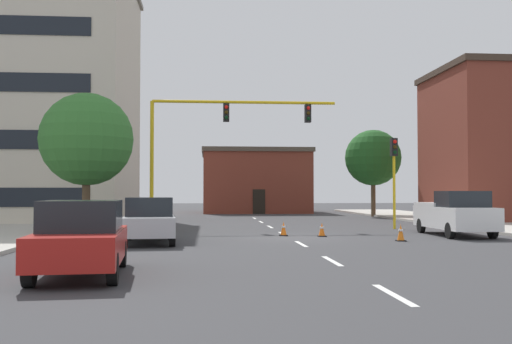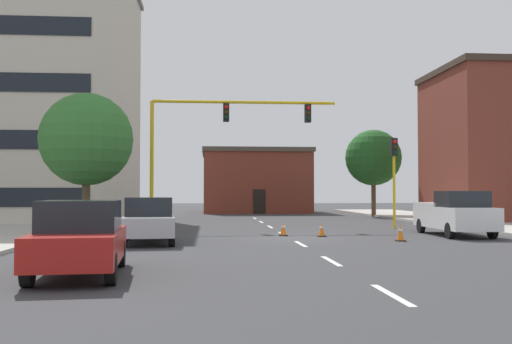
{
  "view_description": "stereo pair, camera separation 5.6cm",
  "coord_description": "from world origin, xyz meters",
  "px_view_note": "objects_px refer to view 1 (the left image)",
  "views": [
    {
      "loc": [
        -3.5,
        -24.96,
        1.93
      ],
      "look_at": [
        -0.76,
        8.37,
        3.08
      ],
      "focal_mm": 41.56,
      "sensor_mm": 36.0,
      "label": 1
    },
    {
      "loc": [
        -3.45,
        -24.96,
        1.93
      ],
      "look_at": [
        -0.76,
        8.37,
        3.08
      ],
      "focal_mm": 41.56,
      "sensor_mm": 36.0,
      "label": 2
    }
  ],
  "objects_px": {
    "traffic_cone_roadside_b": "(401,233)",
    "traffic_light_pole_right": "(394,162)",
    "sedan_red_near_left": "(81,237)",
    "traffic_signal_gantry": "(180,185)",
    "pickup_truck_white": "(455,214)",
    "sedan_silver_mid_left": "(149,220)",
    "traffic_cone_roadside_a": "(284,229)",
    "traffic_cone_roadside_c": "(322,230)",
    "tree_left_near": "(87,140)",
    "tree_right_far": "(373,158)"
  },
  "relations": [
    {
      "from": "traffic_light_pole_right",
      "to": "traffic_cone_roadside_a",
      "type": "xyz_separation_m",
      "value": [
        -6.47,
        -4.41,
        -3.22
      ]
    },
    {
      "from": "traffic_light_pole_right",
      "to": "sedan_silver_mid_left",
      "type": "distance_m",
      "value": 14.58
    },
    {
      "from": "tree_right_far",
      "to": "tree_left_near",
      "type": "bearing_deg",
      "value": -134.62
    },
    {
      "from": "tree_left_near",
      "to": "traffic_signal_gantry",
      "type": "bearing_deg",
      "value": 44.65
    },
    {
      "from": "traffic_light_pole_right",
      "to": "traffic_cone_roadside_b",
      "type": "height_order",
      "value": "traffic_light_pole_right"
    },
    {
      "from": "traffic_cone_roadside_b",
      "to": "traffic_light_pole_right",
      "type": "bearing_deg",
      "value": 73.84
    },
    {
      "from": "traffic_light_pole_right",
      "to": "tree_left_near",
      "type": "bearing_deg",
      "value": -168.54
    },
    {
      "from": "tree_right_far",
      "to": "traffic_cone_roadside_b",
      "type": "xyz_separation_m",
      "value": [
        -5.6,
        -23.5,
        -4.37
      ]
    },
    {
      "from": "traffic_light_pole_right",
      "to": "sedan_red_near_left",
      "type": "relative_size",
      "value": 1.04
    },
    {
      "from": "tree_left_near",
      "to": "sedan_red_near_left",
      "type": "distance_m",
      "value": 14.1
    },
    {
      "from": "traffic_cone_roadside_a",
      "to": "sedan_red_near_left",
      "type": "bearing_deg",
      "value": -117.39
    },
    {
      "from": "tree_left_near",
      "to": "pickup_truck_white",
      "type": "relative_size",
      "value": 1.18
    },
    {
      "from": "traffic_light_pole_right",
      "to": "tree_left_near",
      "type": "distance_m",
      "value": 15.67
    },
    {
      "from": "sedan_red_near_left",
      "to": "traffic_cone_roadside_a",
      "type": "bearing_deg",
      "value": 62.61
    },
    {
      "from": "tree_right_far",
      "to": "traffic_signal_gantry",
      "type": "bearing_deg",
      "value": -134.42
    },
    {
      "from": "traffic_cone_roadside_a",
      "to": "sedan_silver_mid_left",
      "type": "bearing_deg",
      "value": -148.82
    },
    {
      "from": "traffic_signal_gantry",
      "to": "traffic_cone_roadside_b",
      "type": "distance_m",
      "value": 12.61
    },
    {
      "from": "traffic_signal_gantry",
      "to": "traffic_cone_roadside_c",
      "type": "xyz_separation_m",
      "value": [
        6.45,
        -5.84,
        -2.04
      ]
    },
    {
      "from": "tree_right_far",
      "to": "traffic_cone_roadside_b",
      "type": "height_order",
      "value": "tree_right_far"
    },
    {
      "from": "sedan_red_near_left",
      "to": "traffic_signal_gantry",
      "type": "bearing_deg",
      "value": 85.25
    },
    {
      "from": "sedan_silver_mid_left",
      "to": "traffic_cone_roadside_a",
      "type": "bearing_deg",
      "value": 31.18
    },
    {
      "from": "tree_right_far",
      "to": "traffic_cone_roadside_b",
      "type": "bearing_deg",
      "value": -103.41
    },
    {
      "from": "pickup_truck_white",
      "to": "traffic_cone_roadside_b",
      "type": "bearing_deg",
      "value": -141.79
    },
    {
      "from": "traffic_signal_gantry",
      "to": "traffic_cone_roadside_a",
      "type": "distance_m",
      "value": 7.44
    },
    {
      "from": "tree_right_far",
      "to": "sedan_red_near_left",
      "type": "relative_size",
      "value": 1.5
    },
    {
      "from": "pickup_truck_white",
      "to": "traffic_cone_roadside_c",
      "type": "relative_size",
      "value": 8.96
    },
    {
      "from": "traffic_cone_roadside_b",
      "to": "traffic_cone_roadside_c",
      "type": "bearing_deg",
      "value": 134.81
    },
    {
      "from": "tree_left_near",
      "to": "pickup_truck_white",
      "type": "height_order",
      "value": "tree_left_near"
    },
    {
      "from": "sedan_red_near_left",
      "to": "traffic_cone_roadside_b",
      "type": "bearing_deg",
      "value": 40.2
    },
    {
      "from": "pickup_truck_white",
      "to": "sedan_red_near_left",
      "type": "height_order",
      "value": "pickup_truck_white"
    },
    {
      "from": "tree_right_far",
      "to": "sedan_red_near_left",
      "type": "xyz_separation_m",
      "value": [
        -16.14,
        -32.41,
        -3.81
      ]
    },
    {
      "from": "pickup_truck_white",
      "to": "tree_left_near",
      "type": "bearing_deg",
      "value": 173.54
    },
    {
      "from": "tree_left_near",
      "to": "sedan_silver_mid_left",
      "type": "bearing_deg",
      "value": -54.8
    },
    {
      "from": "tree_left_near",
      "to": "sedan_silver_mid_left",
      "type": "distance_m",
      "value": 6.68
    },
    {
      "from": "traffic_light_pole_right",
      "to": "tree_right_far",
      "type": "relative_size",
      "value": 0.69
    },
    {
      "from": "traffic_signal_gantry",
      "to": "traffic_light_pole_right",
      "type": "relative_size",
      "value": 2.22
    },
    {
      "from": "pickup_truck_white",
      "to": "sedan_red_near_left",
      "type": "xyz_separation_m",
      "value": [
        -13.9,
        -11.55,
        -0.09
      ]
    },
    {
      "from": "tree_left_near",
      "to": "sedan_silver_mid_left",
      "type": "xyz_separation_m",
      "value": [
        3.3,
        -4.67,
        -3.45
      ]
    },
    {
      "from": "tree_left_near",
      "to": "tree_right_far",
      "type": "bearing_deg",
      "value": 45.38
    },
    {
      "from": "pickup_truck_white",
      "to": "sedan_silver_mid_left",
      "type": "bearing_deg",
      "value": -168.0
    },
    {
      "from": "traffic_signal_gantry",
      "to": "pickup_truck_white",
      "type": "relative_size",
      "value": 1.95
    },
    {
      "from": "traffic_light_pole_right",
      "to": "sedan_red_near_left",
      "type": "xyz_separation_m",
      "value": [
        -12.75,
        -16.53,
        -2.64
      ]
    },
    {
      "from": "sedan_silver_mid_left",
      "to": "traffic_cone_roadside_a",
      "type": "relative_size",
      "value": 7.37
    },
    {
      "from": "traffic_light_pole_right",
      "to": "sedan_red_near_left",
      "type": "height_order",
      "value": "traffic_light_pole_right"
    },
    {
      "from": "traffic_signal_gantry",
      "to": "tree_right_far",
      "type": "height_order",
      "value": "tree_right_far"
    },
    {
      "from": "tree_right_far",
      "to": "sedan_red_near_left",
      "type": "bearing_deg",
      "value": -116.48
    },
    {
      "from": "pickup_truck_white",
      "to": "traffic_cone_roadside_c",
      "type": "distance_m",
      "value": 6.04
    },
    {
      "from": "sedan_red_near_left",
      "to": "sedan_silver_mid_left",
      "type": "relative_size",
      "value": 1.0
    },
    {
      "from": "tree_left_near",
      "to": "sedan_silver_mid_left",
      "type": "relative_size",
      "value": 1.39
    },
    {
      "from": "tree_left_near",
      "to": "traffic_cone_roadside_a",
      "type": "distance_m",
      "value": 9.83
    }
  ]
}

